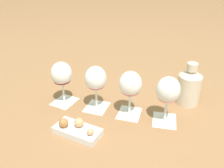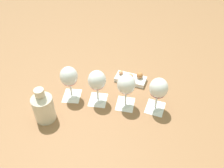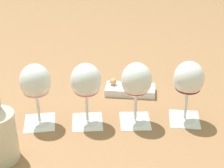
{
  "view_description": "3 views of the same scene",
  "coord_description": "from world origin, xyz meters",
  "px_view_note": "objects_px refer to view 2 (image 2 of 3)",
  "views": [
    {
      "loc": [
        0.24,
        0.8,
        0.58
      ],
      "look_at": [
        -0.0,
        -0.0,
        0.13
      ],
      "focal_mm": 38.0,
      "sensor_mm": 36.0,
      "label": 1
    },
    {
      "loc": [
        -0.36,
        -0.79,
        0.92
      ],
      "look_at": [
        -0.0,
        -0.0,
        0.13
      ],
      "focal_mm": 38.0,
      "sensor_mm": 36.0,
      "label": 2
    },
    {
      "loc": [
        -0.56,
        -0.72,
        0.57
      ],
      "look_at": [
        -0.0,
        -0.0,
        0.13
      ],
      "focal_mm": 55.0,
      "sensor_mm": 36.0,
      "label": 3
    }
  ],
  "objects_px": {
    "wine_glass_2": "(126,86)",
    "wine_glass_3": "(158,89)",
    "ceramic_vase": "(43,106)",
    "wine_glass_0": "(69,77)",
    "wine_glass_1": "(97,81)",
    "snack_dish": "(131,78)"
  },
  "relations": [
    {
      "from": "wine_glass_0",
      "to": "wine_glass_1",
      "type": "relative_size",
      "value": 1.0
    },
    {
      "from": "wine_glass_1",
      "to": "snack_dish",
      "type": "distance_m",
      "value": 0.26
    },
    {
      "from": "wine_glass_3",
      "to": "ceramic_vase",
      "type": "bearing_deg",
      "value": 162.47
    },
    {
      "from": "wine_glass_3",
      "to": "ceramic_vase",
      "type": "xyz_separation_m",
      "value": [
        -0.53,
        0.17,
        -0.05
      ]
    },
    {
      "from": "wine_glass_2",
      "to": "snack_dish",
      "type": "height_order",
      "value": "wine_glass_2"
    },
    {
      "from": "wine_glass_1",
      "to": "snack_dish",
      "type": "height_order",
      "value": "wine_glass_1"
    },
    {
      "from": "wine_glass_3",
      "to": "wine_glass_1",
      "type": "bearing_deg",
      "value": 145.04
    },
    {
      "from": "wine_glass_2",
      "to": "wine_glass_3",
      "type": "relative_size",
      "value": 1.0
    },
    {
      "from": "wine_glass_2",
      "to": "wine_glass_3",
      "type": "xyz_separation_m",
      "value": [
        0.13,
        -0.09,
        0.0
      ]
    },
    {
      "from": "wine_glass_3",
      "to": "wine_glass_2",
      "type": "bearing_deg",
      "value": 146.11
    },
    {
      "from": "wine_glass_0",
      "to": "wine_glass_2",
      "type": "height_order",
      "value": "same"
    },
    {
      "from": "wine_glass_0",
      "to": "wine_glass_2",
      "type": "relative_size",
      "value": 1.0
    },
    {
      "from": "wine_glass_1",
      "to": "wine_glass_2",
      "type": "relative_size",
      "value": 1.0
    },
    {
      "from": "wine_glass_2",
      "to": "wine_glass_0",
      "type": "bearing_deg",
      "value": 143.87
    },
    {
      "from": "wine_glass_1",
      "to": "snack_dish",
      "type": "relative_size",
      "value": 1.05
    },
    {
      "from": "wine_glass_1",
      "to": "wine_glass_2",
      "type": "bearing_deg",
      "value": -36.08
    },
    {
      "from": "snack_dish",
      "to": "wine_glass_2",
      "type": "bearing_deg",
      "value": -126.73
    },
    {
      "from": "snack_dish",
      "to": "ceramic_vase",
      "type": "bearing_deg",
      "value": -172.18
    },
    {
      "from": "wine_glass_2",
      "to": "ceramic_vase",
      "type": "relative_size",
      "value": 1.0
    },
    {
      "from": "wine_glass_0",
      "to": "ceramic_vase",
      "type": "bearing_deg",
      "value": -149.81
    },
    {
      "from": "wine_glass_0",
      "to": "ceramic_vase",
      "type": "height_order",
      "value": "wine_glass_0"
    },
    {
      "from": "wine_glass_1",
      "to": "wine_glass_3",
      "type": "bearing_deg",
      "value": -34.96
    }
  ]
}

